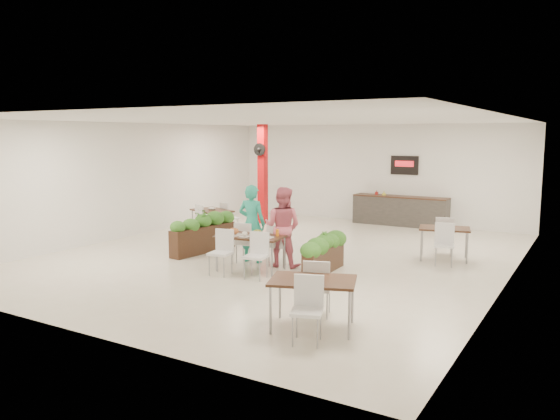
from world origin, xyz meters
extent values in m
plane|color=beige|center=(0.00, 0.00, 0.00)|extent=(12.00, 12.00, 0.00)
cube|color=white|center=(0.00, 6.00, 1.60)|extent=(10.00, 0.10, 3.20)
cube|color=white|center=(0.00, -6.00, 1.60)|extent=(10.00, 0.10, 3.20)
cube|color=white|center=(-5.00, 0.00, 1.60)|extent=(0.10, 12.00, 3.20)
cube|color=white|center=(5.00, 0.00, 1.60)|extent=(0.10, 12.00, 3.20)
cube|color=white|center=(0.00, 0.00, 3.20)|extent=(10.00, 12.00, 0.04)
cube|color=#AE0B0E|center=(-3.00, 3.80, 1.60)|extent=(0.25, 0.25, 3.20)
cylinder|color=black|center=(-3.00, 3.62, 2.40)|extent=(0.40, 0.06, 0.40)
sphere|color=black|center=(-3.00, 3.58, 2.40)|extent=(0.12, 0.12, 0.12)
cube|color=#2D2B28|center=(1.00, 5.65, 0.45)|extent=(3.00, 0.60, 0.90)
cube|color=black|center=(1.00, 5.65, 0.92)|extent=(3.00, 0.62, 0.04)
cube|color=black|center=(1.00, 5.96, 1.90)|extent=(0.90, 0.04, 0.60)
cube|color=red|center=(1.00, 5.93, 1.95)|extent=(0.60, 0.02, 0.18)
imported|color=maroon|center=(0.20, 5.65, 1.04)|extent=(0.09, 0.09, 0.19)
imported|color=gold|center=(0.45, 5.65, 1.02)|extent=(0.13, 0.13, 0.17)
cube|color=black|center=(0.14, -1.62, 0.73)|extent=(1.49, 0.98, 0.04)
cylinder|color=gray|center=(-0.45, -2.04, 0.35)|extent=(0.04, 0.04, 0.71)
cylinder|color=gray|center=(0.82, -1.87, 0.35)|extent=(0.04, 0.04, 0.71)
cylinder|color=gray|center=(-0.54, -1.37, 0.35)|extent=(0.04, 0.04, 0.71)
cylinder|color=gray|center=(0.73, -1.20, 0.35)|extent=(0.04, 0.04, 0.71)
cube|color=white|center=(-0.34, -1.08, 0.45)|extent=(0.47, 0.47, 0.05)
cube|color=white|center=(-0.31, -1.27, 0.70)|extent=(0.42, 0.10, 0.45)
cylinder|color=gray|center=(-0.19, -0.89, 0.21)|extent=(0.02, 0.02, 0.43)
cylinder|color=gray|center=(-0.53, -0.93, 0.21)|extent=(0.02, 0.02, 0.43)
cylinder|color=gray|center=(-0.15, -1.23, 0.21)|extent=(0.02, 0.02, 0.43)
cylinder|color=gray|center=(-0.48, -1.27, 0.21)|extent=(0.02, 0.02, 0.43)
cube|color=white|center=(0.46, -0.97, 0.45)|extent=(0.47, 0.47, 0.05)
cube|color=white|center=(0.48, -1.16, 0.70)|extent=(0.42, 0.10, 0.45)
cylinder|color=gray|center=(0.60, -0.78, 0.21)|extent=(0.02, 0.02, 0.43)
cylinder|color=gray|center=(0.26, -0.83, 0.21)|extent=(0.02, 0.02, 0.43)
cylinder|color=gray|center=(0.65, -1.12, 0.21)|extent=(0.02, 0.02, 0.43)
cylinder|color=gray|center=(0.31, -1.17, 0.21)|extent=(0.02, 0.02, 0.43)
cube|color=white|center=(-0.18, -2.27, 0.45)|extent=(0.47, 0.47, 0.05)
cube|color=white|center=(-0.20, -2.08, 0.70)|extent=(0.42, 0.10, 0.45)
cylinder|color=gray|center=(-0.32, -2.46, 0.21)|extent=(0.02, 0.02, 0.43)
cylinder|color=gray|center=(0.01, -2.42, 0.21)|extent=(0.02, 0.02, 0.43)
cylinder|color=gray|center=(-0.37, -2.12, 0.21)|extent=(0.02, 0.02, 0.43)
cylinder|color=gray|center=(-0.03, -2.08, 0.21)|extent=(0.02, 0.02, 0.43)
cube|color=white|center=(0.61, -2.16, 0.45)|extent=(0.47, 0.47, 0.05)
cube|color=white|center=(0.59, -1.98, 0.70)|extent=(0.42, 0.10, 0.45)
cylinder|color=gray|center=(0.47, -2.35, 0.21)|extent=(0.02, 0.02, 0.43)
cylinder|color=gray|center=(0.80, -2.31, 0.21)|extent=(0.02, 0.02, 0.43)
cylinder|color=gray|center=(0.42, -2.02, 0.21)|extent=(0.02, 0.02, 0.43)
cylinder|color=gray|center=(0.76, -1.97, 0.21)|extent=(0.02, 0.02, 0.43)
cube|color=white|center=(-0.20, -1.77, 0.76)|extent=(0.34, 0.34, 0.01)
ellipsoid|color=brown|center=(-0.20, -1.77, 0.83)|extent=(0.22, 0.22, 0.13)
cube|color=white|center=(0.22, -1.49, 0.76)|extent=(0.29, 0.29, 0.01)
ellipsoid|color=gold|center=(0.22, -1.49, 0.82)|extent=(0.18, 0.18, 0.11)
cube|color=white|center=(0.55, -1.69, 0.76)|extent=(0.29, 0.29, 0.01)
ellipsoid|color=#45130D|center=(0.55, -1.69, 0.81)|extent=(0.16, 0.16, 0.10)
cube|color=white|center=(0.11, -1.81, 0.76)|extent=(0.20, 0.20, 0.01)
ellipsoid|color=white|center=(0.11, -1.81, 0.80)|extent=(0.12, 0.12, 0.07)
cylinder|color=orange|center=(0.66, -1.40, 0.82)|extent=(0.07, 0.07, 0.15)
imported|color=brown|center=(-0.42, -1.60, 0.80)|extent=(0.12, 0.12, 0.10)
imported|color=#28AD90|center=(-0.26, -0.97, 0.88)|extent=(0.69, 0.50, 1.76)
imported|color=#D96076|center=(0.54, -0.97, 0.87)|extent=(0.93, 0.77, 1.75)
cube|color=black|center=(-1.85, -0.73, 0.33)|extent=(0.54, 1.98, 0.65)
ellipsoid|color=#225117|center=(-1.94, -1.55, 0.77)|extent=(0.40, 0.40, 0.32)
ellipsoid|color=#225117|center=(-1.90, -1.14, 0.77)|extent=(0.40, 0.40, 0.32)
ellipsoid|color=#225117|center=(-1.85, -0.73, 0.77)|extent=(0.40, 0.40, 0.32)
ellipsoid|color=#225117|center=(-1.81, -0.32, 0.77)|extent=(0.40, 0.40, 0.32)
ellipsoid|color=#225117|center=(-1.76, 0.10, 0.77)|extent=(0.40, 0.40, 0.32)
imported|color=#225117|center=(-1.85, -0.73, 0.86)|extent=(0.38, 0.33, 0.42)
cube|color=black|center=(1.58, -1.04, 0.27)|extent=(0.33, 1.60, 0.53)
ellipsoid|color=#225117|center=(1.60, -1.69, 0.65)|extent=(0.40, 0.40, 0.32)
ellipsoid|color=#225117|center=(1.59, -1.36, 0.65)|extent=(0.40, 0.40, 0.32)
ellipsoid|color=#225117|center=(1.58, -1.04, 0.65)|extent=(0.40, 0.40, 0.32)
ellipsoid|color=#225117|center=(1.56, -0.72, 0.65)|extent=(0.40, 0.40, 0.32)
ellipsoid|color=#225117|center=(1.55, -0.39, 0.65)|extent=(0.40, 0.40, 0.32)
imported|color=#225117|center=(1.58, -1.04, 0.70)|extent=(0.19, 0.19, 0.35)
cube|color=black|center=(-3.04, 1.15, 0.73)|extent=(1.39, 1.16, 0.04)
cylinder|color=gray|center=(-3.65, 1.03, 0.35)|extent=(0.04, 0.04, 0.71)
cylinder|color=gray|center=(-2.66, 0.65, 0.35)|extent=(0.04, 0.04, 0.71)
cylinder|color=gray|center=(-3.41, 1.66, 0.35)|extent=(0.04, 0.04, 0.71)
cylinder|color=gray|center=(-2.42, 1.27, 0.35)|extent=(0.04, 0.04, 0.71)
cube|color=white|center=(-2.82, 1.71, 0.45)|extent=(0.54, 0.54, 0.05)
cube|color=white|center=(-2.89, 1.54, 0.70)|extent=(0.41, 0.19, 0.45)
cylinder|color=gray|center=(-2.60, 1.81, 0.21)|extent=(0.02, 0.02, 0.43)
cylinder|color=gray|center=(-2.92, 1.93, 0.21)|extent=(0.02, 0.02, 0.43)
cylinder|color=gray|center=(-2.72, 1.49, 0.21)|extent=(0.02, 0.02, 0.43)
cylinder|color=gray|center=(-3.04, 1.62, 0.21)|extent=(0.02, 0.02, 0.43)
cube|color=white|center=(-3.25, 0.59, 0.45)|extent=(0.54, 0.54, 0.05)
cube|color=white|center=(-3.18, 0.77, 0.70)|extent=(0.41, 0.19, 0.45)
cylinder|color=gray|center=(-3.47, 0.50, 0.21)|extent=(0.02, 0.02, 0.43)
cylinder|color=gray|center=(-3.16, 0.37, 0.21)|extent=(0.02, 0.02, 0.43)
cylinder|color=gray|center=(-3.35, 0.81, 0.21)|extent=(0.02, 0.02, 0.43)
cylinder|color=gray|center=(-3.03, 0.69, 0.21)|extent=(0.02, 0.02, 0.43)
imported|color=white|center=(-3.04, 1.15, 0.78)|extent=(0.22, 0.22, 0.05)
cube|color=black|center=(3.43, 1.47, 0.73)|extent=(1.26, 0.99, 0.04)
cylinder|color=gray|center=(3.02, 1.04, 0.35)|extent=(0.04, 0.04, 0.71)
cylinder|color=gray|center=(3.98, 1.29, 0.35)|extent=(0.04, 0.04, 0.71)
cylinder|color=gray|center=(2.87, 1.65, 0.35)|extent=(0.04, 0.04, 0.71)
cylinder|color=gray|center=(3.83, 1.89, 0.35)|extent=(0.04, 0.04, 0.71)
cube|color=white|center=(3.28, 2.05, 0.45)|extent=(0.51, 0.51, 0.05)
cube|color=white|center=(3.33, 1.86, 0.70)|extent=(0.42, 0.14, 0.45)
cylinder|color=gray|center=(3.40, 2.26, 0.21)|extent=(0.02, 0.02, 0.43)
cylinder|color=gray|center=(3.07, 2.17, 0.21)|extent=(0.02, 0.02, 0.43)
cylinder|color=gray|center=(3.49, 1.93, 0.21)|extent=(0.02, 0.02, 0.43)
cylinder|color=gray|center=(3.16, 1.84, 0.21)|extent=(0.02, 0.02, 0.43)
cube|color=white|center=(3.57, 0.88, 0.45)|extent=(0.51, 0.51, 0.05)
cube|color=white|center=(3.53, 1.07, 0.70)|extent=(0.42, 0.14, 0.45)
cylinder|color=gray|center=(3.45, 0.68, 0.21)|extent=(0.02, 0.02, 0.43)
cylinder|color=gray|center=(3.78, 0.76, 0.21)|extent=(0.02, 0.02, 0.43)
cylinder|color=gray|center=(3.37, 1.01, 0.21)|extent=(0.02, 0.02, 0.43)
cylinder|color=gray|center=(3.69, 1.09, 0.21)|extent=(0.02, 0.02, 0.43)
imported|color=white|center=(3.43, 1.47, 0.78)|extent=(0.22, 0.22, 0.05)
cube|color=black|center=(2.89, -4.11, 0.73)|extent=(1.46, 1.20, 0.04)
cylinder|color=gray|center=(2.48, -4.63, 0.35)|extent=(0.04, 0.04, 0.71)
cylinder|color=gray|center=(3.54, -4.25, 0.35)|extent=(0.04, 0.04, 0.71)
cylinder|color=gray|center=(2.24, -3.96, 0.35)|extent=(0.04, 0.04, 0.71)
cylinder|color=gray|center=(3.30, -3.58, 0.35)|extent=(0.04, 0.04, 0.71)
cube|color=white|center=(2.69, -3.54, 0.45)|extent=(0.54, 0.54, 0.05)
cube|color=white|center=(2.75, -3.72, 0.70)|extent=(0.41, 0.18, 0.45)
cylinder|color=gray|center=(2.79, -3.32, 0.21)|extent=(0.02, 0.02, 0.43)
cylinder|color=gray|center=(2.47, -3.44, 0.21)|extent=(0.02, 0.02, 0.43)
cylinder|color=gray|center=(2.91, -3.64, 0.21)|extent=(0.02, 0.02, 0.43)
cylinder|color=gray|center=(2.59, -3.76, 0.21)|extent=(0.02, 0.02, 0.43)
cube|color=white|center=(3.09, -4.67, 0.45)|extent=(0.54, 0.54, 0.05)
cube|color=white|center=(3.03, -4.49, 0.70)|extent=(0.41, 0.18, 0.45)
cylinder|color=gray|center=(2.99, -4.89, 0.21)|extent=(0.02, 0.02, 0.43)
cylinder|color=gray|center=(3.31, -4.77, 0.21)|extent=(0.02, 0.02, 0.43)
cylinder|color=gray|center=(2.88, -4.57, 0.21)|extent=(0.02, 0.02, 0.43)
cylinder|color=gray|center=(3.20, -4.45, 0.21)|extent=(0.02, 0.02, 0.43)
camera|label=1|loc=(6.45, -11.07, 2.85)|focal=35.00mm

